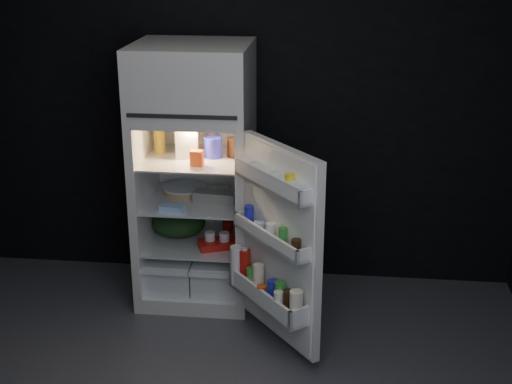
# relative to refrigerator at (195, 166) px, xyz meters

# --- Properties ---
(wall_back) EXTENTS (4.00, 0.00, 2.70)m
(wall_back) POSITION_rel_refrigerator_xyz_m (0.24, 0.38, 0.39)
(wall_back) COLOR black
(wall_back) RESTS_ON ground
(wall_front) EXTENTS (4.00, 0.00, 2.70)m
(wall_front) POSITION_rel_refrigerator_xyz_m (0.24, -3.02, 0.39)
(wall_front) COLOR black
(wall_front) RESTS_ON ground
(refrigerator) EXTENTS (0.76, 0.71, 1.78)m
(refrigerator) POSITION_rel_refrigerator_xyz_m (0.00, 0.00, 0.00)
(refrigerator) COLOR silver
(refrigerator) RESTS_ON ground
(fridge_door) EXTENTS (0.60, 0.68, 1.22)m
(fridge_door) POSITION_rel_refrigerator_xyz_m (0.61, -0.67, -0.28)
(fridge_door) COLOR silver
(fridge_door) RESTS_ON ground
(milk_jug) EXTENTS (0.17, 0.17, 0.24)m
(milk_jug) POSITION_rel_refrigerator_xyz_m (-0.05, -0.03, 0.19)
(milk_jug) COLOR white
(milk_jug) RESTS_ON refrigerator
(mayo_jar) EXTENTS (0.13, 0.13, 0.14)m
(mayo_jar) POSITION_rel_refrigerator_xyz_m (0.13, -0.02, 0.14)
(mayo_jar) COLOR #2023B1
(mayo_jar) RESTS_ON refrigerator
(jam_jar) EXTENTS (0.11, 0.11, 0.13)m
(jam_jar) POSITION_rel_refrigerator_xyz_m (0.26, 0.01, 0.14)
(jam_jar) COLOR black
(jam_jar) RESTS_ON refrigerator
(amber_bottle) EXTENTS (0.10, 0.10, 0.22)m
(amber_bottle) POSITION_rel_refrigerator_xyz_m (-0.25, 0.03, 0.18)
(amber_bottle) COLOR #B38D1C
(amber_bottle) RESTS_ON refrigerator
(small_carton) EXTENTS (0.09, 0.07, 0.10)m
(small_carton) POSITION_rel_refrigerator_xyz_m (0.05, -0.21, 0.12)
(small_carton) COLOR #D44819
(small_carton) RESTS_ON refrigerator
(egg_carton) EXTENTS (0.30, 0.14, 0.07)m
(egg_carton) POSITION_rel_refrigerator_xyz_m (0.14, -0.07, -0.19)
(egg_carton) COLOR gray
(egg_carton) RESTS_ON refrigerator
(pie) EXTENTS (0.31, 0.31, 0.04)m
(pie) POSITION_rel_refrigerator_xyz_m (-0.10, 0.08, -0.21)
(pie) COLOR tan
(pie) RESTS_ON refrigerator
(flat_package) EXTENTS (0.17, 0.11, 0.04)m
(flat_package) POSITION_rel_refrigerator_xyz_m (-0.11, -0.27, -0.21)
(flat_package) COLOR #95BBE6
(flat_package) RESTS_ON refrigerator
(wrapped_pkg) EXTENTS (0.12, 0.10, 0.05)m
(wrapped_pkg) POSITION_rel_refrigerator_xyz_m (0.15, 0.09, -0.20)
(wrapped_pkg) COLOR #EFE6C3
(wrapped_pkg) RESTS_ON refrigerator
(produce_bag) EXTENTS (0.39, 0.34, 0.20)m
(produce_bag) POSITION_rel_refrigerator_xyz_m (-0.14, 0.02, -0.43)
(produce_bag) COLOR #193815
(produce_bag) RESTS_ON refrigerator
(yogurt_tray) EXTENTS (0.30, 0.23, 0.05)m
(yogurt_tray) POSITION_rel_refrigerator_xyz_m (0.18, -0.15, -0.50)
(yogurt_tray) COLOR red
(yogurt_tray) RESTS_ON refrigerator
(small_can_red) EXTENTS (0.08, 0.08, 0.09)m
(small_can_red) POSITION_rel_refrigerator_xyz_m (0.20, 0.10, -0.48)
(small_can_red) COLOR red
(small_can_red) RESTS_ON refrigerator
(small_can_silver) EXTENTS (0.07, 0.07, 0.09)m
(small_can_silver) POSITION_rel_refrigerator_xyz_m (0.28, 0.05, -0.48)
(small_can_silver) COLOR silver
(small_can_silver) RESTS_ON refrigerator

